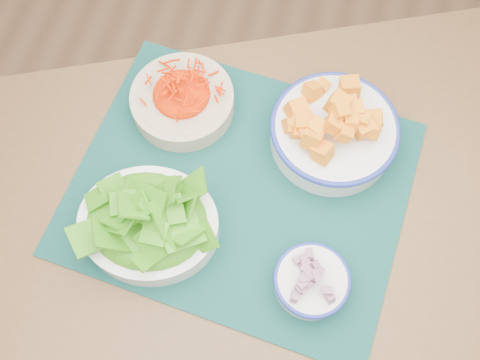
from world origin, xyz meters
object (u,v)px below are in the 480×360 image
at_px(squash_bowl, 335,126).
at_px(lettuce_bowl, 147,220).
at_px(table, 275,232).
at_px(placemat, 240,187).
at_px(carrot_bowl, 182,97).
at_px(onion_bowl, 312,281).

relative_size(squash_bowl, lettuce_bowl, 1.17).
xyz_separation_m(table, lettuce_bowl, (-0.21, -0.08, 0.16)).
distance_m(placemat, carrot_bowl, 0.20).
xyz_separation_m(placemat, onion_bowl, (0.16, -0.15, 0.03)).
bearing_deg(lettuce_bowl, onion_bowl, -12.21).
bearing_deg(lettuce_bowl, squash_bowl, 35.68).
bearing_deg(onion_bowl, placemat, 136.87).
distance_m(placemat, squash_bowl, 0.20).
xyz_separation_m(squash_bowl, onion_bowl, (0.01, -0.28, -0.03)).
xyz_separation_m(table, placemat, (-0.08, 0.03, 0.11)).
height_order(table, placemat, placemat).
relative_size(squash_bowl, onion_bowl, 2.11).
height_order(placemat, carrot_bowl, carrot_bowl).
distance_m(carrot_bowl, lettuce_bowl, 0.25).
relative_size(carrot_bowl, squash_bowl, 0.79).
relative_size(table, squash_bowl, 4.49).
distance_m(table, placemat, 0.14).
distance_m(lettuce_bowl, onion_bowl, 0.29).
distance_m(placemat, lettuce_bowl, 0.18).
relative_size(placemat, onion_bowl, 4.11).
bearing_deg(lettuce_bowl, placemat, 35.40).
xyz_separation_m(placemat, lettuce_bowl, (-0.13, -0.12, 0.06)).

